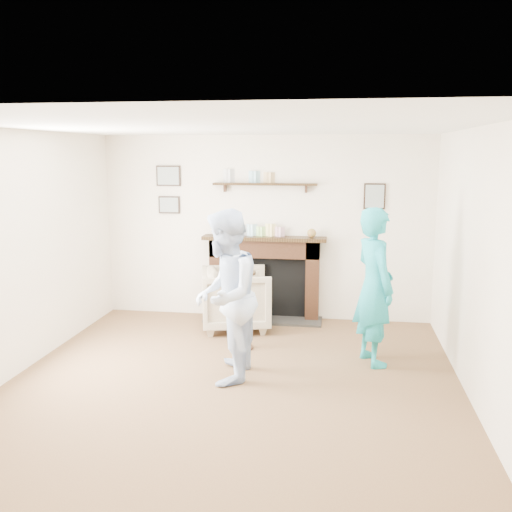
# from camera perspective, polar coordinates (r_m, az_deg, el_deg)

# --- Properties ---
(ground) EXTENTS (5.00, 5.00, 0.00)m
(ground) POSITION_cam_1_polar(r_m,az_deg,el_deg) (5.74, -2.52, -12.96)
(ground) COLOR brown
(ground) RESTS_ON ground
(room_shell) EXTENTS (4.54, 5.02, 2.52)m
(room_shell) POSITION_cam_1_polar(r_m,az_deg,el_deg) (5.98, -1.39, 4.15)
(room_shell) COLOR #F4E3CF
(room_shell) RESTS_ON ground
(armchair) EXTENTS (1.05, 1.03, 0.79)m
(armchair) POSITION_cam_1_polar(r_m,az_deg,el_deg) (7.54, -1.98, -7.19)
(armchair) COLOR tan
(armchair) RESTS_ON ground
(man) EXTENTS (0.67, 0.85, 1.73)m
(man) POSITION_cam_1_polar(r_m,az_deg,el_deg) (5.92, -3.03, -12.18)
(man) COLOR #A1B5CA
(man) RESTS_ON ground
(woman) EXTENTS (0.62, 0.73, 1.70)m
(woman) POSITION_cam_1_polar(r_m,az_deg,el_deg) (6.48, 11.47, -10.36)
(woman) COLOR teal
(woman) RESTS_ON ground
(pedestal_table) EXTENTS (0.33, 0.33, 1.05)m
(pedestal_table) POSITION_cam_1_polar(r_m,az_deg,el_deg) (6.60, -1.45, -3.87)
(pedestal_table) COLOR black
(pedestal_table) RESTS_ON ground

